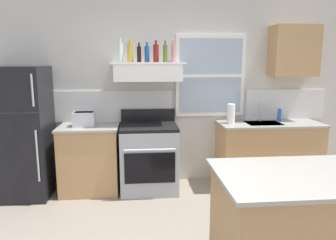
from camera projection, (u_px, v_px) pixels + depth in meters
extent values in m
cube|color=beige|center=(165.00, 90.00, 4.55)|extent=(5.40, 0.06, 2.70)
cube|color=silver|center=(84.00, 107.00, 4.44)|extent=(2.50, 0.02, 0.44)
cube|color=silver|center=(285.00, 104.00, 4.71)|extent=(1.20, 0.02, 0.44)
cube|color=white|center=(210.00, 76.00, 4.52)|extent=(1.00, 0.04, 1.15)
cube|color=#9EADBC|center=(211.00, 76.00, 4.51)|extent=(0.90, 0.01, 1.05)
cube|color=white|center=(211.00, 76.00, 4.50)|extent=(0.90, 0.02, 0.04)
cube|color=black|center=(21.00, 133.00, 4.09)|extent=(0.70, 0.68, 1.69)
cube|color=#333333|center=(8.00, 113.00, 3.69)|extent=(0.69, 0.00, 0.01)
cylinder|color=#A5A8AD|center=(37.00, 156.00, 3.79)|extent=(0.02, 0.02, 0.64)
cylinder|color=#A5A8AD|center=(32.00, 90.00, 3.65)|extent=(0.02, 0.02, 0.38)
cube|color=tan|center=(90.00, 160.00, 4.29)|extent=(0.76, 0.60, 0.88)
cube|color=#9E998E|center=(89.00, 127.00, 4.21)|extent=(0.79, 0.63, 0.03)
cube|color=silver|center=(84.00, 119.00, 4.18)|extent=(0.28, 0.20, 0.19)
cube|color=black|center=(84.00, 112.00, 4.16)|extent=(0.24, 0.16, 0.01)
cube|color=black|center=(73.00, 117.00, 4.16)|extent=(0.02, 0.03, 0.02)
cube|color=#9EA0A5|center=(149.00, 159.00, 4.33)|extent=(0.76, 0.64, 0.87)
cube|color=black|center=(149.00, 127.00, 4.25)|extent=(0.76, 0.64, 0.04)
cube|color=black|center=(148.00, 115.00, 4.51)|extent=(0.76, 0.06, 0.18)
cube|color=black|center=(150.00, 168.00, 4.01)|extent=(0.65, 0.01, 0.40)
cylinder|color=silver|center=(150.00, 150.00, 3.93)|extent=(0.65, 0.03, 0.03)
cube|color=white|center=(148.00, 72.00, 4.21)|extent=(0.88, 0.48, 0.22)
cube|color=#262628|center=(148.00, 79.00, 4.01)|extent=(0.75, 0.02, 0.04)
cube|color=white|center=(148.00, 63.00, 4.19)|extent=(0.96, 0.52, 0.02)
cylinder|color=silver|center=(121.00, 53.00, 4.18)|extent=(0.06, 0.06, 0.25)
cylinder|color=silver|center=(120.00, 40.00, 4.15)|extent=(0.03, 0.03, 0.06)
cylinder|color=#B29333|center=(130.00, 53.00, 4.16)|extent=(0.08, 0.08, 0.24)
cylinder|color=#B29333|center=(130.00, 41.00, 4.13)|extent=(0.03, 0.03, 0.06)
cylinder|color=black|center=(139.00, 54.00, 4.14)|extent=(0.06, 0.06, 0.20)
cylinder|color=black|center=(139.00, 45.00, 4.12)|extent=(0.02, 0.02, 0.05)
cylinder|color=#1E478C|center=(147.00, 54.00, 4.22)|extent=(0.07, 0.07, 0.21)
cylinder|color=#1E478C|center=(147.00, 44.00, 4.19)|extent=(0.03, 0.03, 0.05)
cylinder|color=maroon|center=(156.00, 53.00, 4.18)|extent=(0.07, 0.07, 0.23)
cylinder|color=maroon|center=(156.00, 42.00, 4.15)|extent=(0.03, 0.03, 0.06)
cylinder|color=#4C601E|center=(165.00, 54.00, 4.15)|extent=(0.06, 0.06, 0.22)
cylinder|color=#4C601E|center=(165.00, 43.00, 4.13)|extent=(0.03, 0.03, 0.06)
cylinder|color=#C67F84|center=(174.00, 54.00, 4.24)|extent=(0.07, 0.07, 0.23)
cylinder|color=#C67F84|center=(174.00, 43.00, 4.21)|extent=(0.03, 0.03, 0.06)
cube|color=tan|center=(268.00, 155.00, 4.52)|extent=(1.40, 0.60, 0.88)
cube|color=#9E998E|center=(270.00, 124.00, 4.44)|extent=(1.43, 0.63, 0.03)
cube|color=#B7BABC|center=(263.00, 123.00, 4.41)|extent=(0.48, 0.36, 0.01)
cylinder|color=silver|center=(260.00, 112.00, 4.52)|extent=(0.03, 0.03, 0.28)
cylinder|color=silver|center=(263.00, 104.00, 4.42)|extent=(0.02, 0.16, 0.02)
cylinder|color=white|center=(231.00, 114.00, 4.36)|extent=(0.11, 0.11, 0.27)
cylinder|color=blue|center=(279.00, 115.00, 4.53)|extent=(0.06, 0.06, 0.18)
cube|color=tan|center=(304.00, 230.00, 2.49)|extent=(1.32, 0.82, 0.88)
cube|color=#9E998E|center=(309.00, 176.00, 2.41)|extent=(1.40, 0.90, 0.03)
cube|color=tan|center=(294.00, 51.00, 4.43)|extent=(0.64, 0.32, 0.70)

